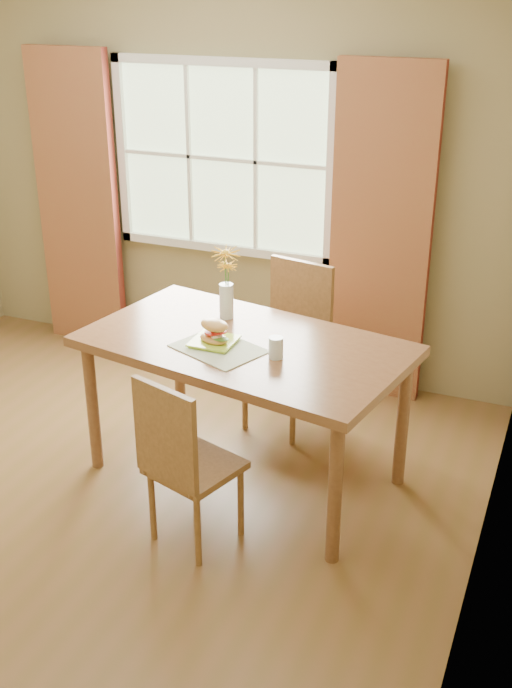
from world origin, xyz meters
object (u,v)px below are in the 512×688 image
Objects in this scene: dining_table at (245,356)px; water_glass at (276,348)px; croissant_sandwich at (214,331)px; chair_far at (292,338)px; flower_vase at (226,277)px; chair_near at (183,458)px.

water_glass is (0.23, -0.12, 0.14)m from dining_table.
dining_table is 0.24m from croissant_sandwich.
dining_table is 0.73m from chair_far.
flower_vase is (-0.10, 0.38, 0.17)m from croissant_sandwich.
chair_near is 1.41m from chair_far.
chair_far reaches higher than dining_table.
croissant_sandwich is 0.42m from flower_vase.
dining_table is 0.74m from chair_near.
flower_vase is at bearing -107.39° from chair_far.
chair_near is 0.89× the size of chair_far.
croissant_sandwich is 1.80× the size of water_glass.
croissant_sandwich reaches higher than chair_near.
dining_table is 0.49m from flower_vase.
water_glass is (0.36, -0.02, -0.03)m from croissant_sandwich.
chair_far is 0.90m from croissant_sandwich.
croissant_sandwich is at bearing -75.18° from flower_vase.
dining_table is 1.78× the size of chair_far.
chair_near is (-0.02, -0.70, -0.24)m from dining_table.
flower_vase reaches higher than dining_table.
chair_near is 0.73m from water_glass.
chair_near is at bearing -78.23° from flower_vase.
flower_vase is at bearing 124.84° from croissant_sandwich.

